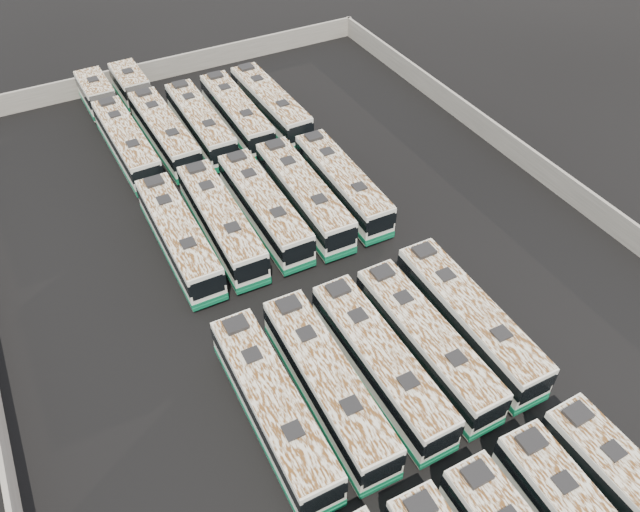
{
  "coord_description": "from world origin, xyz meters",
  "views": [
    {
      "loc": [
        -15.2,
        -26.73,
        32.35
      ],
      "look_at": [
        0.13,
        2.0,
        1.6
      ],
      "focal_mm": 35.0,
      "sensor_mm": 36.0,
      "label": 1
    }
  ],
  "objects": [
    {
      "name": "bus_back_right",
      "position": [
        2.29,
        22.78,
        1.79
      ],
      "size": [
        2.75,
        12.43,
        3.49
      ],
      "rotation": [
        0.0,
        0.0,
        -0.01
      ],
      "color": "silver",
      "rests_on": "ground"
    },
    {
      "name": "bus_midfront_center",
      "position": [
        -1.2,
        -8.21,
        1.82
      ],
      "size": [
        2.68,
        12.64,
        3.56
      ],
      "rotation": [
        0.0,
        0.0,
        -0.0
      ],
      "color": "silver",
      "rests_on": "ground"
    },
    {
      "name": "bus_midfront_right",
      "position": [
        2.16,
        -8.2,
        1.8
      ],
      "size": [
        2.73,
        12.51,
        3.52
      ],
      "rotation": [
        0.0,
        0.0,
        0.01
      ],
      "color": "silver",
      "rests_on": "ground"
    },
    {
      "name": "bus_midback_far_left",
      "position": [
        -8.2,
        8.58,
        1.81
      ],
      "size": [
        2.73,
        12.6,
        3.55
      ],
      "rotation": [
        0.0,
        0.0,
        -0.01
      ],
      "color": "silver",
      "rests_on": "ground"
    },
    {
      "name": "bus_back_far_left",
      "position": [
        -8.27,
        26.05,
        1.78
      ],
      "size": [
        3.05,
        19.28,
        3.49
      ],
      "rotation": [
        0.0,
        0.0,
        0.02
      ],
      "color": "silver",
      "rests_on": "ground"
    },
    {
      "name": "bus_midback_left",
      "position": [
        -4.81,
        8.67,
        1.83
      ],
      "size": [
        2.99,
        12.78,
        3.59
      ],
      "rotation": [
        0.0,
        0.0,
        -0.02
      ],
      "color": "silver",
      "rests_on": "ground"
    },
    {
      "name": "bus_midfront_far_left",
      "position": [
        -8.22,
        -7.96,
        1.83
      ],
      "size": [
        2.88,
        12.76,
        3.59
      ],
      "rotation": [
        0.0,
        0.0,
        -0.02
      ],
      "color": "silver",
      "rests_on": "ground"
    },
    {
      "name": "bus_midfront_left",
      "position": [
        -4.75,
        -8.05,
        1.84
      ],
      "size": [
        3.03,
        12.85,
        3.61
      ],
      "rotation": [
        0.0,
        0.0,
        -0.03
      ],
      "color": "silver",
      "rests_on": "ground"
    },
    {
      "name": "perimeter_wall",
      "position": [
        0.0,
        0.0,
        1.1
      ],
      "size": [
        45.2,
        73.2,
        2.2
      ],
      "color": "slate",
      "rests_on": "ground"
    },
    {
      "name": "bus_back_far_right",
      "position": [
        5.77,
        22.74,
        1.82
      ],
      "size": [
        2.93,
        12.66,
        3.55
      ],
      "rotation": [
        0.0,
        0.0,
        0.02
      ],
      "color": "silver",
      "rests_on": "ground"
    },
    {
      "name": "ground",
      "position": [
        0.0,
        0.0,
        0.0
      ],
      "size": [
        140.0,
        140.0,
        0.0
      ],
      "primitive_type": "plane",
      "color": "black",
      "rests_on": "ground"
    },
    {
      "name": "bus_back_center",
      "position": [
        -1.3,
        22.76,
        1.77
      ],
      "size": [
        2.66,
        12.31,
        3.47
      ],
      "rotation": [
        0.0,
        0.0,
        -0.0
      ],
      "color": "silver",
      "rests_on": "ground"
    },
    {
      "name": "bus_midback_right",
      "position": [
        2.16,
        8.62,
        1.85
      ],
      "size": [
        2.97,
        12.91,
        3.62
      ],
      "rotation": [
        0.0,
        0.0,
        -0.02
      ],
      "color": "silver",
      "rests_on": "ground"
    },
    {
      "name": "bus_midback_far_right",
      "position": [
        5.68,
        8.57,
        1.78
      ],
      "size": [
        2.88,
        12.43,
        3.49
      ],
      "rotation": [
        0.0,
        0.0,
        -0.02
      ],
      "color": "silver",
      "rests_on": "ground"
    },
    {
      "name": "bus_back_left",
      "position": [
        -4.8,
        26.14,
        1.78
      ],
      "size": [
        3.1,
        19.31,
        3.49
      ],
      "rotation": [
        0.0,
        0.0,
        0.03
      ],
      "color": "silver",
      "rests_on": "ground"
    },
    {
      "name": "bus_midback_center",
      "position": [
        -1.23,
        8.71,
        1.81
      ],
      "size": [
        2.75,
        12.59,
        3.54
      ],
      "rotation": [
        0.0,
        0.0,
        -0.01
      ],
      "color": "silver",
      "rests_on": "ground"
    },
    {
      "name": "bus_midfront_far_right",
      "position": [
        5.65,
        -7.95,
        1.85
      ],
      "size": [
        2.84,
        12.84,
        3.61
      ],
      "rotation": [
        0.0,
        0.0,
        -0.01
      ],
      "color": "silver",
      "rests_on": "ground"
    }
  ]
}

